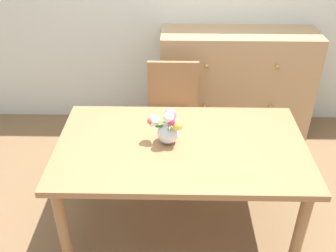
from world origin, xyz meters
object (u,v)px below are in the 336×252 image
object	(u,v)px
dining_table	(181,155)
flower_vase	(167,127)
chair_far	(173,109)
dresser	(235,83)

from	to	relation	value
dining_table	flower_vase	distance (m)	0.22
chair_far	flower_vase	size ratio (longest dim) A/B	3.67
dining_table	dresser	size ratio (longest dim) A/B	1.12
dining_table	flower_vase	size ratio (longest dim) A/B	6.42
chair_far	flower_vase	world-z (taller)	flower_vase
dresser	flower_vase	distance (m)	1.49
dining_table	chair_far	world-z (taller)	chair_far
dining_table	dresser	xyz separation A→B (m)	(0.53, 1.33, -0.15)
flower_vase	chair_far	bearing A→B (deg)	87.99
dresser	flower_vase	world-z (taller)	dresser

